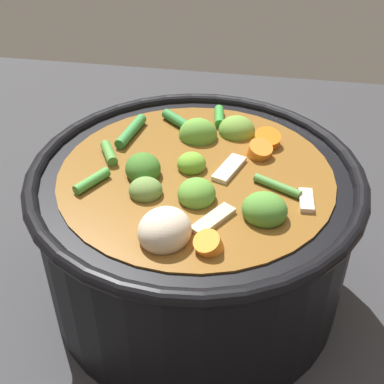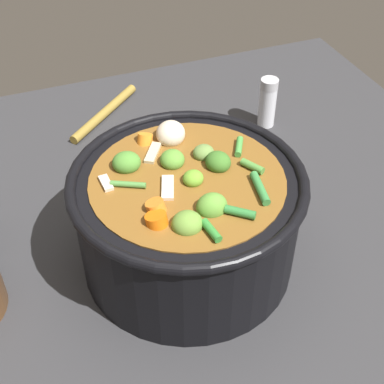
% 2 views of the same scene
% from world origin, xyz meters
% --- Properties ---
extents(ground_plane, '(1.10, 1.10, 0.00)m').
position_xyz_m(ground_plane, '(0.00, 0.00, 0.00)').
color(ground_plane, '#2D2D30').
extents(cooking_pot, '(0.31, 0.31, 0.18)m').
position_xyz_m(cooking_pot, '(-0.00, -0.00, 0.08)').
color(cooking_pot, black).
rests_on(cooking_pot, ground_plane).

